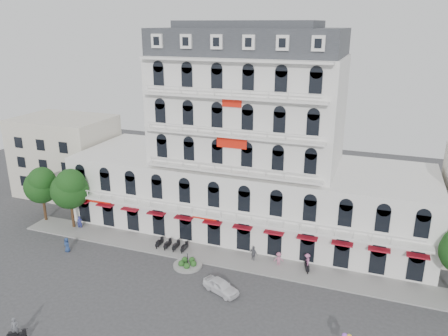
# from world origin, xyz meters

# --- Properties ---
(ground) EXTENTS (120.00, 120.00, 0.00)m
(ground) POSITION_xyz_m (0.00, 0.00, 0.00)
(ground) COLOR #38383A
(ground) RESTS_ON ground
(sidewalk) EXTENTS (53.00, 4.00, 0.16)m
(sidewalk) POSITION_xyz_m (0.00, 9.00, 0.08)
(sidewalk) COLOR gray
(sidewalk) RESTS_ON ground
(main_building) EXTENTS (45.00, 15.00, 25.80)m
(main_building) POSITION_xyz_m (0.00, 18.00, 9.96)
(main_building) COLOR silver
(main_building) RESTS_ON ground
(flank_building_west) EXTENTS (14.00, 10.00, 12.00)m
(flank_building_west) POSITION_xyz_m (-30.00, 20.00, 6.00)
(flank_building_west) COLOR beige
(flank_building_west) RESTS_ON ground
(traffic_island) EXTENTS (3.20, 3.20, 1.60)m
(traffic_island) POSITION_xyz_m (-3.00, 6.00, 0.26)
(traffic_island) COLOR gray
(traffic_island) RESTS_ON ground
(parked_scooter_row) EXTENTS (4.40, 1.80, 1.10)m
(parked_scooter_row) POSITION_xyz_m (-6.35, 8.80, 0.00)
(parked_scooter_row) COLOR black
(parked_scooter_row) RESTS_ON ground
(tree_west_outer) EXTENTS (4.50, 4.48, 7.76)m
(tree_west_outer) POSITION_xyz_m (-25.95, 9.98, 5.35)
(tree_west_outer) COLOR #382314
(tree_west_outer) RESTS_ON ground
(tree_west_inner) EXTENTS (4.76, 4.76, 8.25)m
(tree_west_inner) POSITION_xyz_m (-20.95, 9.48, 5.68)
(tree_west_inner) COLOR #382314
(tree_west_inner) RESTS_ON ground
(parked_car) EXTENTS (4.30, 3.03, 1.36)m
(parked_car) POSITION_xyz_m (2.17, 2.70, 0.68)
(parked_car) COLOR white
(parked_car) RESTS_ON ground
(rider_west) EXTENTS (1.48, 1.12, 2.28)m
(rider_west) POSITION_xyz_m (-11.50, -9.86, 1.05)
(rider_west) COLOR black
(rider_west) RESTS_ON ground
(rider_center) EXTENTS (0.92, 1.66, 2.15)m
(rider_center) POSITION_xyz_m (9.51, 9.50, 1.13)
(rider_center) COLOR black
(rider_center) RESTS_ON ground
(pedestrian_left) EXTENTS (0.96, 0.74, 1.74)m
(pedestrian_left) POSITION_xyz_m (-17.65, 4.09, 0.87)
(pedestrian_left) COLOR navy
(pedestrian_left) RESTS_ON ground
(pedestrian_mid) EXTENTS (1.19, 0.85, 1.87)m
(pedestrian_mid) POSITION_xyz_m (3.51, 9.50, 0.94)
(pedestrian_mid) COLOR slate
(pedestrian_mid) RESTS_ON ground
(pedestrian_right) EXTENTS (1.20, 0.88, 1.67)m
(pedestrian_right) POSITION_xyz_m (6.39, 9.50, 0.84)
(pedestrian_right) COLOR #BE6487
(pedestrian_right) RESTS_ON ground
(pedestrian_far) EXTENTS (0.78, 0.70, 1.79)m
(pedestrian_far) POSITION_xyz_m (-20.00, 9.50, 0.90)
(pedestrian_far) COLOR navy
(pedestrian_far) RESTS_ON ground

